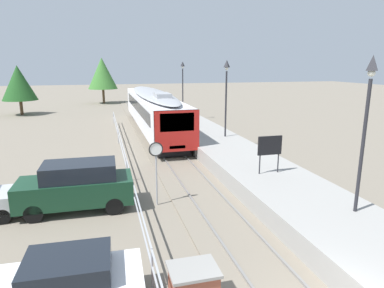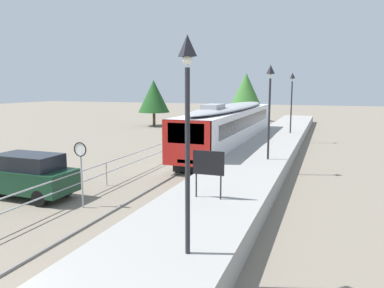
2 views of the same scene
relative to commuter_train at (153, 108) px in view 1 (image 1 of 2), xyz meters
The scene contains 15 objects.
ground_plane 4.69m from the commuter_train, 136.07° to the right, with size 160.00×160.00×0.00m, color slate.
track_rails 3.58m from the commuter_train, 90.00° to the right, with size 3.20×60.00×0.14m.
commuter_train is the anchor object (origin of this frame).
station_platform 4.67m from the commuter_train, 41.64° to the right, with size 3.90×60.00×0.90m, color #999691.
platform_lamp_near_end 21.23m from the commuter_train, 78.83° to the right, with size 0.34×0.34×5.35m.
platform_lamp_mid_platform 8.93m from the commuter_train, 61.57° to the right, with size 0.34×0.34×5.35m.
platform_lamp_far_end 7.35m from the commuter_train, 53.84° to the left, with size 0.34×0.34×5.35m.
platform_notice_board 16.30m from the commuter_train, 78.86° to the right, with size 1.20×0.08×1.80m.
speed_limit_sign 16.47m from the commuter_train, 97.95° to the right, with size 0.61×0.10×2.81m.
brick_utility_cabinet 23.04m from the commuter_train, 96.05° to the right, with size 1.21×0.99×1.13m.
carpark_fence 13.36m from the commuter_train, 104.36° to the right, with size 0.06×36.06×1.25m.
parked_hatchback_white 22.97m from the commuter_train, 103.99° to the right, with size 4.06×1.89×1.53m.
parked_suv_dark_green 16.91m from the commuter_train, 109.19° to the right, with size 4.63×1.98×2.04m.
tree_behind_carpark 20.14m from the commuter_train, 133.41° to the left, with size 3.99×3.99×5.86m.
tree_behind_station_far 25.24m from the commuter_train, 99.32° to the left, with size 4.45×4.45×6.97m.
Camera 1 is at (-4.33, -4.99, 5.95)m, focal length 31.56 mm.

